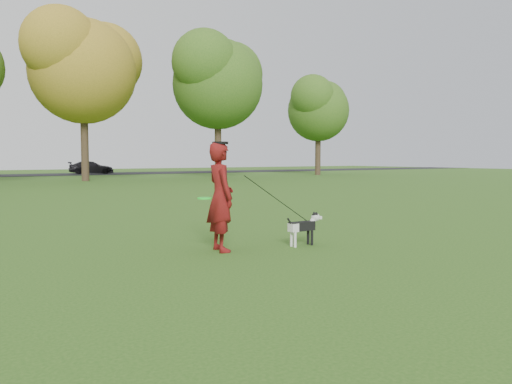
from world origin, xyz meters
TOP-DOWN VIEW (x-y plane):
  - ground at (0.00, 0.00)m, footprint 120.00×120.00m
  - man at (-0.32, 0.39)m, footprint 0.51×0.70m
  - dog at (1.16, 0.03)m, footprint 0.78×0.16m
  - car_right at (7.88, 40.00)m, footprint 4.19×2.25m
  - man_held_items at (0.67, 0.18)m, footprint 2.05×0.48m

SIDE VIEW (x-z plane):
  - ground at x=0.00m, z-range 0.00..0.00m
  - dog at x=1.16m, z-range 0.06..0.66m
  - car_right at x=7.88m, z-range 0.02..1.17m
  - man_held_items at x=0.67m, z-range 0.12..1.53m
  - man at x=-0.32m, z-range 0.00..1.79m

